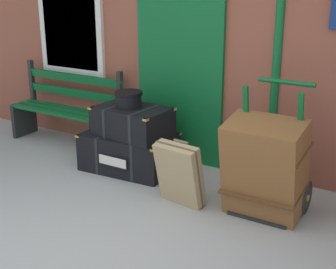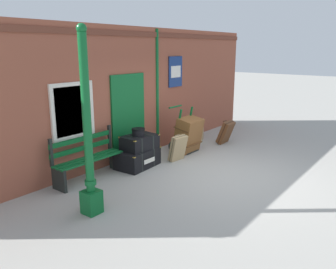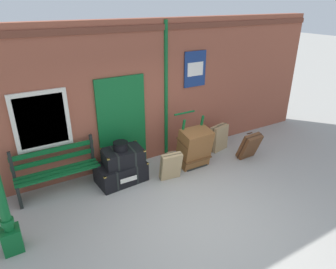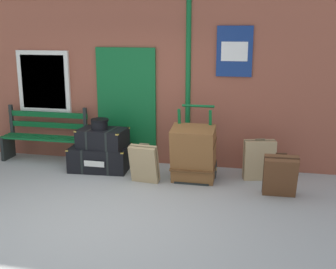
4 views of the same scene
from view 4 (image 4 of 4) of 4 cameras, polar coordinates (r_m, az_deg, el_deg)
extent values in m
plane|color=#A3A099|center=(5.91, -9.15, -10.60)|extent=(60.00, 60.00, 0.00)
cube|color=brown|center=(7.89, -2.59, 7.82)|extent=(10.40, 0.30, 3.20)
cube|color=#0F5B28|center=(7.91, -5.50, 3.76)|extent=(1.10, 0.05, 2.10)
cube|color=#093718|center=(7.90, -5.53, 3.74)|extent=(0.06, 0.02, 2.10)
cube|color=silver|center=(8.49, -16.06, 6.70)|extent=(1.04, 0.06, 1.16)
cube|color=silver|center=(8.48, -16.12, 6.69)|extent=(0.88, 0.02, 1.00)
cylinder|color=#0F5B28|center=(7.58, 2.67, 7.57)|extent=(0.09, 0.09, 3.14)
cube|color=navy|center=(7.43, 8.76, 10.78)|extent=(0.60, 0.02, 0.84)
cube|color=white|center=(7.41, 8.76, 10.77)|extent=(0.44, 0.01, 0.32)
cube|color=#0F5B28|center=(8.22, -16.56, -0.65)|extent=(1.60, 0.09, 0.04)
cube|color=#0F5B28|center=(8.34, -16.10, -0.41)|extent=(1.60, 0.09, 0.04)
cube|color=#0F5B28|center=(8.46, -15.65, -0.19)|extent=(1.60, 0.09, 0.04)
cube|color=#0F5B28|center=(8.47, -15.54, 1.22)|extent=(1.60, 0.05, 0.10)
cube|color=#0F5B28|center=(8.43, -15.63, 2.55)|extent=(1.60, 0.05, 0.10)
cube|color=black|center=(8.78, -20.36, -1.56)|extent=(0.06, 0.40, 0.45)
cube|color=black|center=(8.83, -19.94, 1.93)|extent=(0.06, 0.06, 0.56)
cube|color=black|center=(8.07, -11.24, -2.26)|extent=(0.06, 0.40, 0.45)
cube|color=black|center=(8.12, -10.84, 1.54)|extent=(0.06, 0.06, 0.56)
cube|color=black|center=(7.69, -8.94, -3.07)|extent=(1.04, 0.71, 0.42)
cube|color=black|center=(7.76, -10.53, -2.99)|extent=(0.08, 0.65, 0.43)
cube|color=black|center=(7.63, -7.33, -3.16)|extent=(0.08, 0.65, 0.43)
cube|color=#B79338|center=(7.53, -13.17, -2.09)|extent=(0.05, 0.05, 0.02)
cube|color=#B79338|center=(7.23, -6.08, -2.45)|extent=(0.05, 0.05, 0.02)
cube|color=#B79338|center=(8.07, -11.62, -0.94)|extent=(0.05, 0.05, 0.02)
cube|color=#B79338|center=(7.79, -4.97, -1.23)|extent=(0.05, 0.05, 0.02)
cube|color=silver|center=(7.38, -9.73, -3.85)|extent=(0.36, 0.01, 0.10)
cube|color=black|center=(7.56, -8.62, -0.46)|extent=(0.83, 0.59, 0.32)
cube|color=black|center=(7.63, -9.85, -0.36)|extent=(0.07, 0.55, 0.33)
cube|color=black|center=(7.49, -7.37, -0.56)|extent=(0.07, 0.55, 0.33)
cube|color=#B79338|center=(7.47, -12.11, 0.39)|extent=(0.05, 0.05, 0.02)
cube|color=#B79338|center=(7.15, -6.73, 0.00)|extent=(0.05, 0.05, 0.02)
cube|color=#B79338|center=(7.90, -10.41, 1.20)|extent=(0.05, 0.05, 0.02)
cube|color=#B79338|center=(7.60, -5.27, 0.87)|extent=(0.05, 0.05, 0.02)
cylinder|color=black|center=(7.51, -9.03, 1.38)|extent=(0.29, 0.29, 0.18)
cylinder|color=black|center=(7.50, -9.00, 1.89)|extent=(0.30, 0.30, 0.04)
cube|color=black|center=(7.06, 3.28, -6.16)|extent=(0.56, 0.28, 0.03)
cube|color=#0F5B28|center=(7.11, 1.63, -1.11)|extent=(0.04, 0.29, 1.18)
cube|color=#0F5B28|center=(7.04, 5.62, -1.34)|extent=(0.04, 0.29, 1.18)
cylinder|color=#0F5B28|center=(7.19, 4.00, 3.77)|extent=(0.54, 0.04, 0.04)
cylinder|color=black|center=(7.31, 1.15, -4.23)|extent=(0.04, 0.32, 0.32)
cylinder|color=#B79338|center=(7.31, 1.15, -4.23)|extent=(0.07, 0.06, 0.06)
cylinder|color=black|center=(7.21, 6.16, -4.55)|extent=(0.04, 0.32, 0.32)
cylinder|color=#B79338|center=(7.21, 6.16, -4.55)|extent=(0.07, 0.06, 0.06)
cube|color=brown|center=(6.93, 3.36, -2.55)|extent=(0.68, 0.59, 0.94)
cube|color=brown|center=(6.99, 3.34, -4.09)|extent=(0.70, 0.46, 0.11)
cube|color=brown|center=(6.88, 3.39, -1.00)|extent=(0.70, 0.46, 0.11)
cube|color=tan|center=(7.25, 11.94, -3.29)|extent=(0.54, 0.31, 0.65)
cylinder|color=brown|center=(7.16, 12.08, -0.63)|extent=(0.16, 0.06, 0.03)
cube|color=brown|center=(7.25, 11.94, -3.29)|extent=(0.51, 0.15, 0.67)
cube|color=tan|center=(6.94, -3.16, -3.89)|extent=(0.48, 0.33, 0.63)
cylinder|color=brown|center=(6.87, -3.14, -1.28)|extent=(0.16, 0.05, 0.03)
cube|color=brown|center=(6.94, -3.16, -3.89)|extent=(0.47, 0.21, 0.62)
cube|color=brown|center=(6.53, 14.58, -5.29)|extent=(0.49, 0.41, 0.67)
cylinder|color=#3A2112|center=(6.48, 14.74, -2.48)|extent=(0.16, 0.03, 0.03)
cube|color=#351E10|center=(6.53, 14.58, -5.29)|extent=(0.50, 0.27, 0.63)
camera|label=1|loc=(2.77, 18.31, 6.78)|focal=51.01mm
camera|label=2|loc=(8.52, -67.57, 7.28)|focal=36.86mm
camera|label=3|loc=(5.09, -62.09, 19.60)|focal=32.25mm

